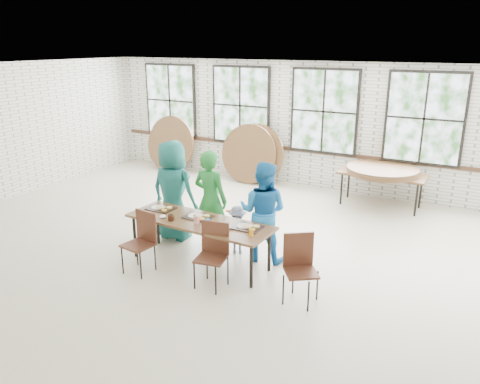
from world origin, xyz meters
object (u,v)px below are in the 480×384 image
at_px(dining_table, 199,224).
at_px(chair_near_left, 142,237).
at_px(storage_table, 382,176).
at_px(chair_near_right, 213,249).

bearing_deg(dining_table, chair_near_left, -134.78).
relative_size(chair_near_left, storage_table, 0.52).
height_order(dining_table, storage_table, same).
bearing_deg(dining_table, storage_table, 68.08).
height_order(dining_table, chair_near_right, chair_near_right).
xyz_separation_m(dining_table, chair_near_left, (-0.65, -0.61, -0.13)).
relative_size(dining_table, chair_near_right, 2.56).
relative_size(chair_near_left, chair_near_right, 1.00).
bearing_deg(chair_near_right, dining_table, 128.54).
relative_size(chair_near_right, storage_table, 0.52).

